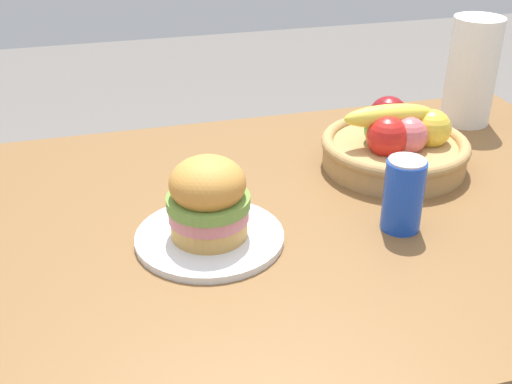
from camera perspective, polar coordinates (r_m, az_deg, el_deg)
The scene contains 6 objects.
dining_table at distance 1.19m, azimuth 2.53°, elevation -6.18°, with size 1.40×0.90×0.75m.
plate at distance 1.06m, azimuth -4.08°, elevation -3.98°, with size 0.24×0.24×0.01m, color white.
sandwich at distance 1.02m, azimuth -4.21°, elevation -0.60°, with size 0.13×0.13×0.13m.
soda_can at distance 1.09m, azimuth 12.77°, elevation -0.22°, with size 0.07×0.07×0.13m.
fruit_basket at distance 1.31m, azimuth 12.09°, elevation 4.15°, with size 0.29×0.29×0.14m.
paper_towel_roll at distance 1.55m, azimuth 18.34°, elevation 10.00°, with size 0.11×0.11×0.24m, color white.
Camera 1 is at (-0.31, -0.93, 1.32)m, focal length 45.71 mm.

